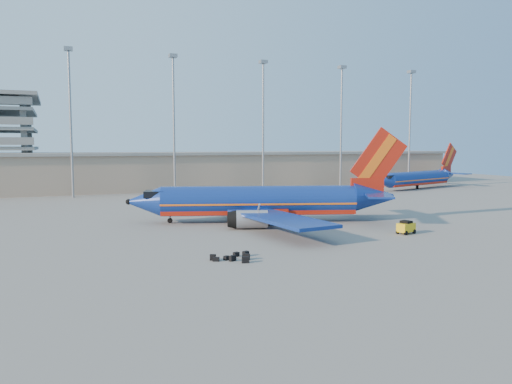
{
  "coord_description": "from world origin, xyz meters",
  "views": [
    {
      "loc": [
        -28.05,
        -56.53,
        10.19
      ],
      "look_at": [
        -3.56,
        4.19,
        4.0
      ],
      "focal_mm": 35.0,
      "sensor_mm": 36.0,
      "label": 1
    }
  ],
  "objects": [
    {
      "name": "ground",
      "position": [
        0.0,
        0.0,
        0.0
      ],
      "size": [
        220.0,
        220.0,
        0.0
      ],
      "primitive_type": "plane",
      "color": "slate",
      "rests_on": "ground"
    },
    {
      "name": "terminal_building",
      "position": [
        10.0,
        58.0,
        4.32
      ],
      "size": [
        122.0,
        16.0,
        8.5
      ],
      "color": "gray",
      "rests_on": "ground"
    },
    {
      "name": "light_mast_row",
      "position": [
        5.0,
        46.0,
        17.55
      ],
      "size": [
        101.6,
        1.6,
        28.65
      ],
      "color": "gray",
      "rests_on": "ground"
    },
    {
      "name": "aircraft_main",
      "position": [
        -2.43,
        3.71,
        2.68
      ],
      "size": [
        35.99,
        34.06,
        12.57
      ],
      "rotation": [
        0.0,
        0.0,
        -0.31
      ],
      "color": "navy",
      "rests_on": "ground"
    },
    {
      "name": "aircraft_second",
      "position": [
        50.95,
        37.08,
        2.46
      ],
      "size": [
        30.72,
        15.92,
        10.72
      ],
      "rotation": [
        0.0,
        0.0,
        0.3
      ],
      "color": "navy",
      "rests_on": "ground"
    },
    {
      "name": "baggage_tug",
      "position": [
        9.14,
        -10.47,
        0.79
      ],
      "size": [
        2.4,
        1.83,
        1.53
      ],
      "rotation": [
        0.0,
        0.0,
        0.29
      ],
      "color": "gold",
      "rests_on": "ground"
    },
    {
      "name": "luggage_pile",
      "position": [
        -13.52,
        -15.39,
        0.24
      ],
      "size": [
        3.92,
        3.16,
        0.55
      ],
      "color": "black",
      "rests_on": "ground"
    }
  ]
}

